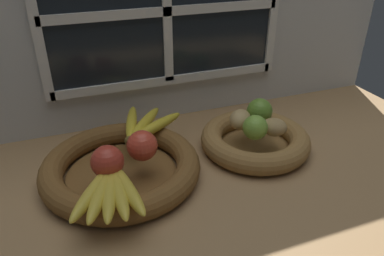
% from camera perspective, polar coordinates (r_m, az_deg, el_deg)
% --- Properties ---
extents(ground_plane, '(1.40, 0.90, 0.03)m').
position_cam_1_polar(ground_plane, '(0.89, 2.02, -6.92)').
color(ground_plane, '#9E774C').
extents(back_wall, '(1.40, 0.05, 0.55)m').
position_cam_1_polar(back_wall, '(1.02, -4.26, 16.19)').
color(back_wall, silver).
rests_on(back_wall, ground_plane).
extents(fruit_bowl_left, '(0.36, 0.36, 0.05)m').
position_cam_1_polar(fruit_bowl_left, '(0.85, -10.95, -6.03)').
color(fruit_bowl_left, brown).
rests_on(fruit_bowl_left, ground_plane).
extents(fruit_bowl_right, '(0.28, 0.28, 0.05)m').
position_cam_1_polar(fruit_bowl_right, '(0.95, 9.75, -1.86)').
color(fruit_bowl_right, olive).
rests_on(fruit_bowl_right, ground_plane).
extents(apple_red_front, '(0.07, 0.07, 0.07)m').
position_cam_1_polar(apple_red_front, '(0.76, -13.02, -5.12)').
color(apple_red_front, '#B73828').
rests_on(apple_red_front, fruit_bowl_left).
extents(apple_red_right, '(0.07, 0.07, 0.07)m').
position_cam_1_polar(apple_red_right, '(0.80, -7.76, -2.74)').
color(apple_red_right, '#CC422D').
rests_on(apple_red_right, fruit_bowl_left).
extents(banana_bunch_front, '(0.15, 0.19, 0.03)m').
position_cam_1_polar(banana_bunch_front, '(0.72, -12.58, -9.36)').
color(banana_bunch_front, gold).
rests_on(banana_bunch_front, fruit_bowl_left).
extents(banana_bunch_back, '(0.17, 0.19, 0.03)m').
position_cam_1_polar(banana_bunch_back, '(0.93, -7.54, 0.53)').
color(banana_bunch_back, gold).
rests_on(banana_bunch_back, fruit_bowl_left).
extents(potato_oblong, '(0.08, 0.09, 0.05)m').
position_cam_1_polar(potato_oblong, '(0.93, 7.50, 1.31)').
color(potato_oblong, tan).
rests_on(potato_oblong, fruit_bowl_right).
extents(potato_small, '(0.08, 0.08, 0.04)m').
position_cam_1_polar(potato_small, '(0.92, 12.47, 0.28)').
color(potato_small, '#A38451').
rests_on(potato_small, fruit_bowl_right).
extents(lime_near, '(0.06, 0.06, 0.06)m').
position_cam_1_polar(lime_near, '(0.88, 9.84, 0.03)').
color(lime_near, '#7AAD3D').
rests_on(lime_near, fruit_bowl_right).
extents(lime_far, '(0.07, 0.07, 0.07)m').
position_cam_1_polar(lime_far, '(0.96, 10.47, 2.61)').
color(lime_far, olive).
rests_on(lime_far, fruit_bowl_right).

